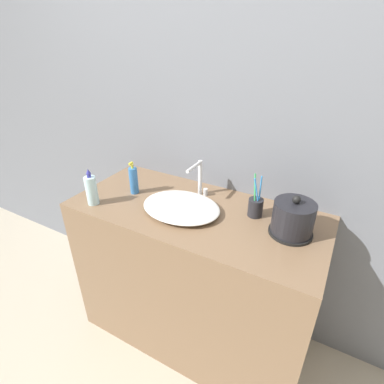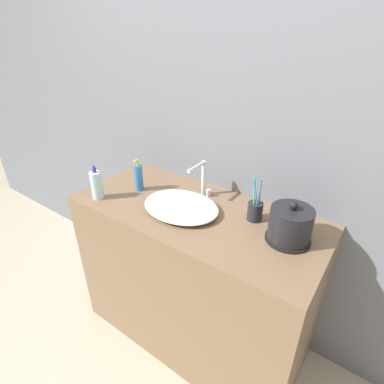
{
  "view_description": "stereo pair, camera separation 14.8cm",
  "coord_description": "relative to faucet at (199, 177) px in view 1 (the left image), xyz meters",
  "views": [
    {
      "loc": [
        0.61,
        -0.84,
        1.73
      ],
      "look_at": [
        -0.02,
        0.29,
        1.02
      ],
      "focal_mm": 28.0,
      "sensor_mm": 36.0,
      "label": 1
    },
    {
      "loc": [
        0.74,
        -0.76,
        1.73
      ],
      "look_at": [
        -0.02,
        0.29,
        1.02
      ],
      "focal_mm": 28.0,
      "sensor_mm": 36.0,
      "label": 2
    }
  ],
  "objects": [
    {
      "name": "shampoo_bottle",
      "position": [
        -0.45,
        -0.35,
        -0.03
      ],
      "size": [
        0.06,
        0.06,
        0.2
      ],
      "color": "silver",
      "rests_on": "vanity_counter"
    },
    {
      "name": "wall_back",
      "position": [
        0.05,
        0.17,
        0.27
      ],
      "size": [
        6.0,
        0.04,
        2.6
      ],
      "color": "slate",
      "rests_on": "ground_plane"
    },
    {
      "name": "vanity_counter",
      "position": [
        0.05,
        -0.14,
        -0.57
      ],
      "size": [
        1.31,
        0.59,
        0.92
      ],
      "color": "brown",
      "rests_on": "ground_plane"
    },
    {
      "name": "lotion_bottle",
      "position": [
        -0.33,
        -0.15,
        -0.04
      ],
      "size": [
        0.05,
        0.05,
        0.19
      ],
      "color": "#3370B7",
      "rests_on": "vanity_counter"
    },
    {
      "name": "electric_kettle",
      "position": [
        0.52,
        -0.11,
        -0.04
      ],
      "size": [
        0.2,
        0.2,
        0.19
      ],
      "color": "black",
      "rests_on": "vanity_counter"
    },
    {
      "name": "ground_plane",
      "position": [
        0.05,
        -0.44,
        -1.03
      ],
      "size": [
        12.0,
        12.0,
        0.0
      ],
      "primitive_type": "plane",
      "color": "#BCB29E"
    },
    {
      "name": "faucet",
      "position": [
        0.0,
        0.0,
        0.0
      ],
      "size": [
        0.06,
        0.15,
        0.2
      ],
      "color": "silver",
      "rests_on": "vanity_counter"
    },
    {
      "name": "sink_basin",
      "position": [
        -0.0,
        -0.18,
        -0.09
      ],
      "size": [
        0.41,
        0.32,
        0.05
      ],
      "color": "white",
      "rests_on": "vanity_counter"
    },
    {
      "name": "toothbrush_cup",
      "position": [
        0.33,
        -0.05,
        -0.06
      ],
      "size": [
        0.07,
        0.07,
        0.22
      ],
      "color": "#232328",
      "rests_on": "vanity_counter"
    }
  ]
}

